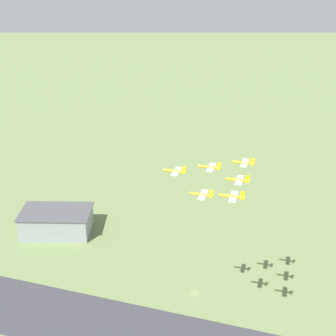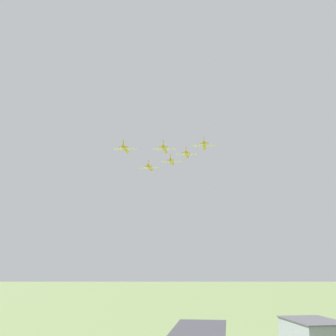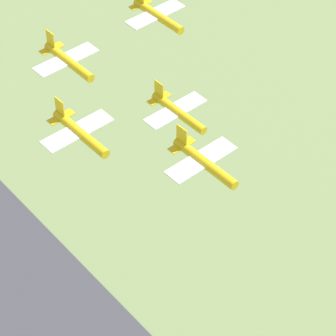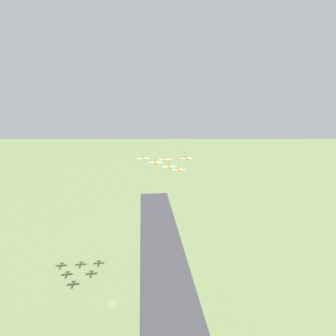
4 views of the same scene
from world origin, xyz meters
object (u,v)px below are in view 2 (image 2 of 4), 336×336
hangar (314,334)px  jet_0 (171,162)px  jet_3 (125,149)px  jet_1 (150,168)px  jet_5 (204,145)px  jet_4 (164,149)px  jet_2 (187,154)px

hangar → jet_0: size_ratio=5.01×
hangar → jet_3: bearing=130.6°
jet_0 → jet_1: (-9.30, 9.32, -4.46)m
hangar → jet_5: bearing=140.6°
jet_1 → hangar: bearing=54.7°
jet_0 → jet_3: 26.34m
jet_3 → jet_4: size_ratio=1.00×
jet_0 → jet_4: 22.71m
jet_3 → jet_4: (-3.37, -12.92, -0.37)m
hangar → jet_1: size_ratio=5.01×
hangar → jet_5: (-97.37, 80.01, 75.68)m
jet_2 → jet_5: jet_5 is taller
jet_2 → jet_0: bearing=120.5°
jet_0 → jet_1: jet_0 is taller
jet_5 → jet_1: bearing=150.5°
jet_3 → jet_4: 13.36m
jet_3 → jet_5: jet_5 is taller
jet_4 → jet_3: bearing=180.0°
jet_1 → jet_5: jet_5 is taller
jet_2 → jet_3: 23.02m
jet_0 → jet_3: size_ratio=1.00×
hangar → jet_2: 140.87m
jet_3 → jet_0: bearing=59.5°
jet_0 → jet_1: bearing=-120.5°
jet_2 → jet_4: (-9.30, 9.32, -0.55)m
jet_1 → jet_5: bearing=-29.5°
hangar → jet_2: bearing=135.4°
jet_2 → jet_4: 13.18m
jet_1 → jet_2: bearing=-0.0°
hangar → jet_3: jet_3 is taller
jet_1 → jet_4: size_ratio=1.00×
jet_0 → jet_2: bearing=-59.5°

